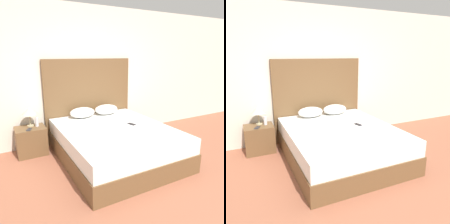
# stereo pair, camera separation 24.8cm
# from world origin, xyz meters

# --- Properties ---
(ground_plane) EXTENTS (16.00, 16.00, 0.00)m
(ground_plane) POSITION_xyz_m (0.00, 0.00, 0.00)
(ground_plane) COLOR #9E5B42
(wall_back) EXTENTS (10.00, 0.06, 2.70)m
(wall_back) POSITION_xyz_m (0.00, 2.49, 1.35)
(wall_back) COLOR silver
(wall_back) RESTS_ON ground_plane
(bed) EXTENTS (1.78, 2.15, 0.56)m
(bed) POSITION_xyz_m (-0.08, 1.32, 0.28)
(bed) COLOR brown
(bed) RESTS_ON ground_plane
(headboard) EXTENTS (1.87, 0.05, 1.68)m
(headboard) POSITION_xyz_m (-0.08, 2.42, 0.84)
(headboard) COLOR brown
(headboard) RESTS_ON ground_plane
(pillow_left) EXTENTS (0.50, 0.36, 0.20)m
(pillow_left) POSITION_xyz_m (-0.34, 2.16, 0.66)
(pillow_left) COLOR white
(pillow_left) RESTS_ON bed
(pillow_right) EXTENTS (0.50, 0.36, 0.20)m
(pillow_right) POSITION_xyz_m (0.19, 2.16, 0.66)
(pillow_right) COLOR white
(pillow_right) RESTS_ON bed
(phone_on_bed) EXTENTS (0.10, 0.16, 0.01)m
(phone_on_bed) POSITION_xyz_m (0.27, 1.33, 0.56)
(phone_on_bed) COLOR black
(phone_on_bed) RESTS_ON bed
(nightstand) EXTENTS (0.51, 0.42, 0.50)m
(nightstand) POSITION_xyz_m (-1.33, 2.17, 0.25)
(nightstand) COLOR brown
(nightstand) RESTS_ON ground_plane
(table_lamp) EXTENTS (0.27, 0.27, 0.34)m
(table_lamp) POSITION_xyz_m (-1.31, 2.26, 0.77)
(table_lamp) COLOR tan
(table_lamp) RESTS_ON nightstand
(phone_on_nightstand) EXTENTS (0.12, 0.17, 0.01)m
(phone_on_nightstand) POSITION_xyz_m (-1.36, 2.07, 0.51)
(phone_on_nightstand) COLOR #232328
(phone_on_nightstand) RESTS_ON nightstand
(toiletry_bottle) EXTENTS (0.06, 0.06, 0.16)m
(toiletry_bottle) POSITION_xyz_m (-1.20, 2.19, 0.58)
(toiletry_bottle) COLOR silver
(toiletry_bottle) RESTS_ON nightstand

